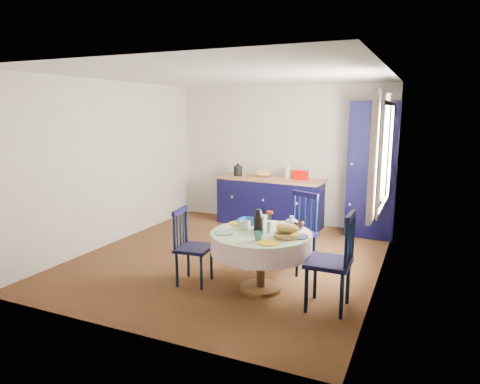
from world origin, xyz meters
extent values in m
plane|color=black|center=(0.00, 0.00, 0.00)|extent=(4.50, 4.50, 0.00)
plane|color=white|center=(0.00, 0.00, 2.50)|extent=(4.50, 4.50, 0.00)
cube|color=beige|center=(0.00, 2.25, 1.25)|extent=(4.00, 0.02, 2.50)
cube|color=beige|center=(-2.00, 0.00, 1.25)|extent=(0.02, 4.50, 2.50)
cube|color=beige|center=(2.00, 0.00, 1.25)|extent=(0.02, 4.50, 2.50)
plane|color=white|center=(2.00, 0.30, 1.50)|extent=(0.00, 1.20, 1.20)
cube|color=#EDE1C8|center=(1.92, -0.40, 1.55)|extent=(0.05, 0.34, 1.45)
cube|color=#EDE1C8|center=(1.92, 1.00, 1.55)|extent=(0.05, 0.34, 1.45)
cube|color=black|center=(-0.10, 1.90, 0.41)|extent=(1.91, 0.69, 0.83)
cube|color=tan|center=(-0.10, 1.90, 0.85)|extent=(1.97, 0.73, 0.04)
cube|color=#950200|center=(0.44, 1.92, 0.95)|extent=(0.27, 0.16, 0.16)
cube|color=tan|center=(-0.23, 1.85, 0.88)|extent=(0.36, 0.26, 0.02)
ellipsoid|color=tan|center=(-0.23, 1.85, 0.95)|extent=(0.31, 0.20, 0.13)
cylinder|color=silver|center=(0.21, 1.97, 0.98)|extent=(0.12, 0.12, 0.22)
cube|color=black|center=(1.66, 2.00, 1.10)|extent=(0.78, 0.56, 2.20)
cylinder|color=white|center=(1.36, 1.72, 1.21)|extent=(0.04, 0.02, 0.04)
cylinder|color=white|center=(1.36, 1.72, 0.55)|extent=(0.04, 0.02, 0.04)
cylinder|color=#5A3519|center=(0.80, -0.85, 0.03)|extent=(0.47, 0.47, 0.05)
cylinder|color=#5A3519|center=(0.80, -0.85, 0.34)|extent=(0.10, 0.10, 0.62)
cylinder|color=#5A3519|center=(0.80, -0.85, 0.66)|extent=(1.09, 1.09, 0.03)
cylinder|color=white|center=(0.80, -0.85, 0.57)|extent=(1.15, 1.15, 0.22)
cylinder|color=silver|center=(0.80, -0.85, 0.69)|extent=(1.15, 1.15, 0.01)
cylinder|color=#8BBDBE|center=(0.43, -1.04, 0.70)|extent=(0.22, 0.22, 0.01)
cylinder|color=#CE9F09|center=(1.01, -1.19, 0.70)|extent=(0.22, 0.22, 0.01)
cylinder|color=navy|center=(1.24, -0.85, 0.70)|extent=(0.22, 0.22, 0.01)
cylinder|color=#71A469|center=(0.94, -0.38, 0.70)|extent=(0.22, 0.22, 0.01)
cylinder|color=#CE9F09|center=(0.41, -0.60, 0.70)|extent=(0.22, 0.22, 0.01)
cylinder|color=olive|center=(1.12, -0.91, 0.72)|extent=(0.28, 0.28, 0.05)
ellipsoid|color=tan|center=(1.12, -0.91, 0.80)|extent=(0.26, 0.16, 0.11)
cube|color=silver|center=(0.71, -0.81, 0.71)|extent=(0.10, 0.07, 0.04)
cylinder|color=black|center=(0.17, -1.12, 0.21)|extent=(0.03, 0.03, 0.41)
cylinder|color=black|center=(0.13, -0.79, 0.21)|extent=(0.03, 0.03, 0.41)
cylinder|color=black|center=(-0.14, -1.15, 0.21)|extent=(0.03, 0.03, 0.41)
cylinder|color=black|center=(-0.18, -0.83, 0.21)|extent=(0.03, 0.03, 0.41)
cube|color=black|center=(-0.01, -0.97, 0.43)|extent=(0.43, 0.45, 0.04)
cylinder|color=black|center=(-0.16, -1.16, 0.67)|extent=(0.03, 0.03, 0.46)
cylinder|color=black|center=(-0.20, -0.83, 0.67)|extent=(0.03, 0.03, 0.46)
cube|color=black|center=(-0.18, -0.99, 0.88)|extent=(0.08, 0.37, 0.06)
cylinder|color=black|center=(-0.17, -1.08, 0.65)|extent=(0.02, 0.02, 0.39)
cylinder|color=black|center=(-0.18, -0.99, 0.65)|extent=(0.02, 0.02, 0.39)
cylinder|color=black|center=(-0.19, -0.91, 0.65)|extent=(0.02, 0.02, 0.39)
cylinder|color=black|center=(0.73, -0.14, 0.23)|extent=(0.04, 0.04, 0.46)
cylinder|color=black|center=(1.06, -0.28, 0.23)|extent=(0.04, 0.04, 0.46)
cylinder|color=black|center=(0.86, 0.18, 0.23)|extent=(0.04, 0.04, 0.46)
cylinder|color=black|center=(1.20, 0.04, 0.23)|extent=(0.04, 0.04, 0.46)
cube|color=black|center=(0.96, -0.05, 0.48)|extent=(0.58, 0.57, 0.04)
cylinder|color=black|center=(0.87, 0.20, 0.74)|extent=(0.04, 0.04, 0.51)
cylinder|color=black|center=(1.20, 0.06, 0.74)|extent=(0.04, 0.04, 0.51)
cube|color=black|center=(1.04, 0.13, 0.97)|extent=(0.39, 0.20, 0.06)
cylinder|color=black|center=(0.95, 0.16, 0.72)|extent=(0.02, 0.02, 0.43)
cylinder|color=black|center=(1.04, 0.13, 0.72)|extent=(0.02, 0.02, 0.43)
cylinder|color=black|center=(1.12, 0.09, 0.72)|extent=(0.02, 0.02, 0.43)
cylinder|color=black|center=(1.42, -0.80, 0.24)|extent=(0.04, 0.04, 0.48)
cylinder|color=black|center=(1.43, -1.18, 0.24)|extent=(0.04, 0.04, 0.48)
cylinder|color=black|center=(1.78, -0.80, 0.24)|extent=(0.04, 0.04, 0.48)
cylinder|color=black|center=(1.79, -1.18, 0.24)|extent=(0.04, 0.04, 0.48)
cube|color=black|center=(1.60, -0.99, 0.50)|extent=(0.45, 0.47, 0.04)
cylinder|color=black|center=(1.80, -0.80, 0.77)|extent=(0.04, 0.04, 0.54)
cylinder|color=black|center=(1.81, -1.18, 0.77)|extent=(0.04, 0.04, 0.54)
cube|color=black|center=(1.81, -0.99, 1.02)|extent=(0.05, 0.42, 0.07)
cylinder|color=black|center=(1.80, -0.89, 0.75)|extent=(0.02, 0.02, 0.45)
cylinder|color=black|center=(1.81, -0.99, 0.75)|extent=(0.02, 0.02, 0.45)
cylinder|color=black|center=(1.81, -1.09, 0.75)|extent=(0.02, 0.02, 0.45)
imported|color=silver|center=(0.58, -0.82, 0.75)|extent=(0.14, 0.14, 0.11)
imported|color=#306575|center=(0.88, -1.15, 0.74)|extent=(0.10, 0.10, 0.10)
imported|color=black|center=(1.14, -0.56, 0.74)|extent=(0.13, 0.13, 0.10)
imported|color=silver|center=(0.67, -0.44, 0.74)|extent=(0.10, 0.10, 0.09)
imported|color=navy|center=(0.54, -0.59, 0.73)|extent=(0.28, 0.28, 0.07)
camera|label=1|loc=(2.47, -5.20, 2.05)|focal=32.00mm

